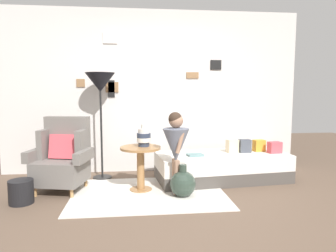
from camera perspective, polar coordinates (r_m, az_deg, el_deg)
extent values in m
plane|color=brown|center=(3.35, -0.81, -16.51)|extent=(12.00, 12.00, 0.00)
cube|color=silver|center=(5.03, -2.96, 6.36)|extent=(4.80, 0.10, 2.60)
cube|color=white|center=(5.05, -10.73, 15.81)|extent=(0.21, 0.02, 0.17)
cube|color=slate|center=(5.05, -10.74, 15.81)|extent=(0.17, 0.01, 0.13)
cube|color=olive|center=(4.98, -10.39, 7.11)|extent=(0.20, 0.02, 0.16)
cube|color=#B7B7AC|center=(4.98, -10.39, 7.11)|extent=(0.16, 0.01, 0.13)
cube|color=olive|center=(5.06, 4.57, 9.40)|extent=(0.20, 0.02, 0.10)
cube|color=beige|center=(5.06, 4.58, 9.40)|extent=(0.16, 0.01, 0.08)
cube|color=black|center=(5.16, 8.90, 11.17)|extent=(0.18, 0.02, 0.16)
cube|color=#BABABA|center=(5.16, 8.91, 11.18)|extent=(0.14, 0.01, 0.12)
cube|color=black|center=(4.98, -10.51, 6.83)|extent=(0.10, 0.02, 0.27)
cube|color=#ABABA3|center=(4.98, -10.51, 6.83)|extent=(0.08, 0.01, 0.21)
cube|color=olive|center=(5.04, -15.96, 7.71)|extent=(0.13, 0.02, 0.12)
cube|color=#A4A49B|center=(5.03, -15.97, 7.71)|extent=(0.10, 0.01, 0.10)
cube|color=silver|center=(4.03, -3.57, -12.40)|extent=(1.94, 1.39, 0.01)
cylinder|color=tan|center=(4.25, -23.53, -11.16)|extent=(0.04, 0.04, 0.12)
cylinder|color=tan|center=(4.04, -17.51, -11.86)|extent=(0.04, 0.04, 0.12)
cylinder|color=tan|center=(4.63, -20.69, -9.62)|extent=(0.04, 0.04, 0.12)
cylinder|color=tan|center=(4.43, -15.09, -10.14)|extent=(0.04, 0.04, 0.12)
cube|color=slate|center=(4.27, -19.32, -7.97)|extent=(0.71, 0.68, 0.30)
cube|color=slate|center=(4.40, -18.20, -1.88)|extent=(0.62, 0.27, 0.55)
cube|color=slate|center=(4.41, -21.96, -3.09)|extent=(0.15, 0.32, 0.39)
cube|color=slate|center=(4.18, -15.70, -3.35)|extent=(0.15, 0.32, 0.39)
cube|color=slate|center=(4.36, -23.45, -4.89)|extent=(0.20, 0.51, 0.14)
cube|color=slate|center=(4.07, -15.37, -5.36)|extent=(0.20, 0.51, 0.14)
cube|color=#D64C56|center=(4.30, -18.89, -3.65)|extent=(0.39, 0.24, 0.33)
cube|color=#4C4742|center=(4.66, 10.00, -8.79)|extent=(1.97, 0.99, 0.18)
cube|color=silver|center=(4.61, 10.05, -6.39)|extent=(1.97, 0.99, 0.22)
cube|color=#D64C56|center=(4.80, 19.25, -3.80)|extent=(0.20, 0.15, 0.17)
cube|color=orange|center=(4.88, 16.60, -3.51)|extent=(0.18, 0.14, 0.17)
cube|color=#474C56|center=(4.73, 14.10, -3.63)|extent=(0.17, 0.13, 0.19)
cube|color=beige|center=(4.69, 11.90, -3.65)|extent=(0.19, 0.15, 0.19)
cylinder|color=#9E7042|center=(4.17, -5.07, -11.70)|extent=(0.29, 0.29, 0.02)
cylinder|color=#9E7042|center=(4.09, -5.11, -8.00)|extent=(0.10, 0.10, 0.54)
cylinder|color=#9E7042|center=(4.03, -5.15, -4.11)|extent=(0.53, 0.53, 0.03)
cylinder|color=#2D384C|center=(4.06, -4.53, -3.38)|extent=(0.15, 0.15, 0.06)
cylinder|color=silver|center=(4.05, -4.53, -2.57)|extent=(0.18, 0.18, 0.06)
cylinder|color=#2D384C|center=(4.04, -4.54, -1.75)|extent=(0.18, 0.18, 0.06)
cylinder|color=silver|center=(4.04, -4.55, -0.92)|extent=(0.15, 0.15, 0.06)
cylinder|color=silver|center=(4.03, -4.56, -0.09)|extent=(0.07, 0.07, 0.06)
cylinder|color=black|center=(4.81, -12.11, -9.33)|extent=(0.28, 0.28, 0.02)
cylinder|color=black|center=(4.67, -12.33, -0.37)|extent=(0.03, 0.03, 1.49)
cone|color=black|center=(4.64, -12.53, 7.93)|extent=(0.44, 0.44, 0.28)
cylinder|color=#A37A60|center=(3.91, 1.68, -9.63)|extent=(0.07, 0.07, 0.45)
cylinder|color=#A37A60|center=(4.00, 1.27, -9.25)|extent=(0.07, 0.07, 0.45)
cone|color=slate|center=(3.87, 1.49, -3.63)|extent=(0.34, 0.34, 0.43)
cylinder|color=slate|center=(3.84, 1.49, -1.55)|extent=(0.17, 0.17, 0.16)
cylinder|color=#A37A60|center=(3.75, 2.30, -3.01)|extent=(0.13, 0.07, 0.29)
cylinder|color=#A37A60|center=(3.98, 1.28, -2.46)|extent=(0.13, 0.07, 0.29)
sphere|color=#A37A60|center=(3.82, 1.50, 1.00)|extent=(0.18, 0.18, 0.18)
sphere|color=#38281E|center=(3.82, 1.36, 1.34)|extent=(0.17, 0.17, 0.17)
cube|color=slate|center=(4.36, 5.10, -5.39)|extent=(0.24, 0.19, 0.03)
sphere|color=#2D3D33|center=(3.88, 2.78, -10.72)|extent=(0.32, 0.32, 0.32)
cylinder|color=#2D3D33|center=(3.83, 2.80, -7.83)|extent=(0.09, 0.09, 0.09)
cylinder|color=black|center=(4.04, -25.69, -10.99)|extent=(0.28, 0.28, 0.28)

